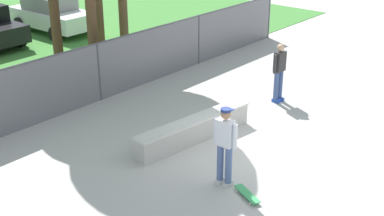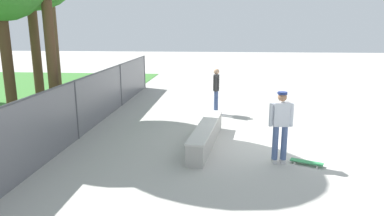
{
  "view_description": "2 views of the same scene",
  "coord_description": "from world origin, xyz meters",
  "px_view_note": "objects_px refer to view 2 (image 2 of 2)",
  "views": [
    {
      "loc": [
        -9.47,
        -5.89,
        6.12
      ],
      "look_at": [
        -0.79,
        1.52,
        1.21
      ],
      "focal_mm": 48.6,
      "sensor_mm": 36.0,
      "label": 1
    },
    {
      "loc": [
        -9.92,
        1.49,
        3.36
      ],
      "look_at": [
        -0.73,
        2.3,
        1.22
      ],
      "focal_mm": 32.41,
      "sensor_mm": 36.0,
      "label": 2
    }
  ],
  "objects_px": {
    "skateboard": "(307,162)",
    "bystander": "(216,89)",
    "concrete_ledge": "(206,135)",
    "skateboarder": "(281,124)"
  },
  "relations": [
    {
      "from": "skateboarder",
      "to": "skateboard",
      "type": "relative_size",
      "value": 2.27
    },
    {
      "from": "bystander",
      "to": "skateboarder",
      "type": "bearing_deg",
      "value": -161.03
    },
    {
      "from": "skateboard",
      "to": "bystander",
      "type": "height_order",
      "value": "bystander"
    },
    {
      "from": "skateboard",
      "to": "bystander",
      "type": "relative_size",
      "value": 0.45
    },
    {
      "from": "skateboarder",
      "to": "skateboard",
      "type": "distance_m",
      "value": 1.18
    },
    {
      "from": "concrete_ledge",
      "to": "bystander",
      "type": "relative_size",
      "value": 2.02
    },
    {
      "from": "concrete_ledge",
      "to": "skateboard",
      "type": "height_order",
      "value": "concrete_ledge"
    },
    {
      "from": "bystander",
      "to": "skateboard",
      "type": "bearing_deg",
      "value": -154.66
    },
    {
      "from": "concrete_ledge",
      "to": "skateboarder",
      "type": "bearing_deg",
      "value": -122.86
    },
    {
      "from": "concrete_ledge",
      "to": "bystander",
      "type": "height_order",
      "value": "bystander"
    }
  ]
}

